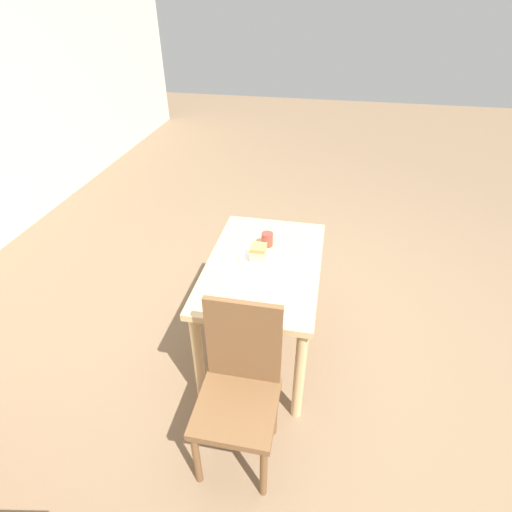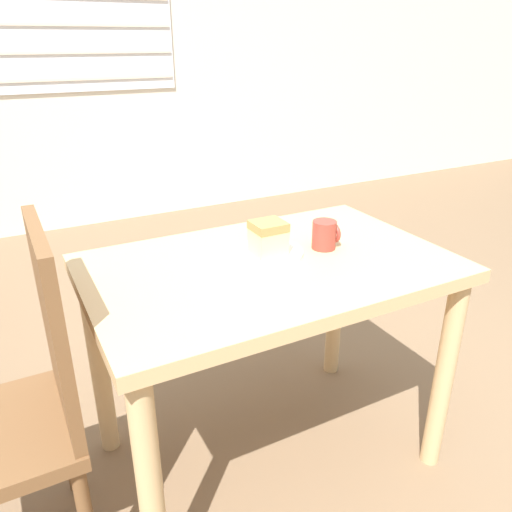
{
  "view_description": "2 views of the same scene",
  "coord_description": "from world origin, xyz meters",
  "px_view_note": "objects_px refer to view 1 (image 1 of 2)",
  "views": [
    {
      "loc": [
        -1.99,
        0.03,
        2.1
      ],
      "look_at": [
        -0.06,
        0.4,
        0.74
      ],
      "focal_mm": 28.0,
      "sensor_mm": 36.0,
      "label": 1
    },
    {
      "loc": [
        -0.74,
        -0.79,
        1.31
      ],
      "look_at": [
        -0.13,
        0.37,
        0.74
      ],
      "focal_mm": 35.0,
      "sensor_mm": 36.0,
      "label": 2
    }
  ],
  "objects_px": {
    "plate": "(256,259)",
    "dining_table_near": "(263,278)",
    "coffee_mug": "(267,239)",
    "chair_near_window": "(239,385)",
    "cake_slice": "(258,253)"
  },
  "relations": [
    {
      "from": "plate",
      "to": "dining_table_near",
      "type": "bearing_deg",
      "value": -113.77
    },
    {
      "from": "coffee_mug",
      "to": "dining_table_near",
      "type": "bearing_deg",
      "value": -176.3
    },
    {
      "from": "dining_table_near",
      "to": "chair_near_window",
      "type": "xyz_separation_m",
      "value": [
        -0.7,
        -0.01,
        -0.12
      ]
    },
    {
      "from": "dining_table_near",
      "to": "chair_near_window",
      "type": "bearing_deg",
      "value": -179.33
    },
    {
      "from": "plate",
      "to": "cake_slice",
      "type": "distance_m",
      "value": 0.06
    },
    {
      "from": "chair_near_window",
      "to": "coffee_mug",
      "type": "bearing_deg",
      "value": 91.34
    },
    {
      "from": "cake_slice",
      "to": "coffee_mug",
      "type": "distance_m",
      "value": 0.19
    },
    {
      "from": "dining_table_near",
      "to": "chair_near_window",
      "type": "distance_m",
      "value": 0.71
    },
    {
      "from": "dining_table_near",
      "to": "coffee_mug",
      "type": "height_order",
      "value": "coffee_mug"
    },
    {
      "from": "chair_near_window",
      "to": "cake_slice",
      "type": "relative_size",
      "value": 9.61
    },
    {
      "from": "cake_slice",
      "to": "dining_table_near",
      "type": "bearing_deg",
      "value": -111.47
    },
    {
      "from": "dining_table_near",
      "to": "cake_slice",
      "type": "distance_m",
      "value": 0.18
    },
    {
      "from": "plate",
      "to": "coffee_mug",
      "type": "relative_size",
      "value": 2.39
    },
    {
      "from": "plate",
      "to": "coffee_mug",
      "type": "xyz_separation_m",
      "value": [
        0.18,
        -0.04,
        0.04
      ]
    },
    {
      "from": "chair_near_window",
      "to": "plate",
      "type": "height_order",
      "value": "chair_near_window"
    }
  ]
}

